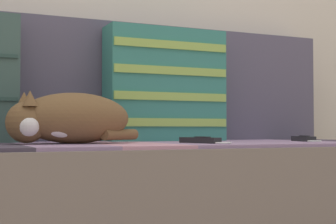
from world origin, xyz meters
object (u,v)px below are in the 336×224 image
(throw_pillow_striped, at_px, (165,85))
(sleeping_cat, at_px, (67,119))
(game_remote_far, at_px, (304,139))
(game_remote_near, at_px, (202,140))
(couch, at_px, (149,207))

(throw_pillow_striped, distance_m, sleeping_cat, 0.51)
(game_remote_far, bearing_deg, sleeping_cat, 177.29)
(sleeping_cat, xyz_separation_m, game_remote_near, (0.40, -0.11, -0.07))
(couch, xyz_separation_m, game_remote_far, (0.56, -0.10, 0.22))
(sleeping_cat, bearing_deg, couch, 11.83)
(couch, relative_size, throw_pillow_striped, 4.01)
(couch, bearing_deg, sleeping_cat, -168.17)
(sleeping_cat, height_order, game_remote_far, sleeping_cat)
(game_remote_near, distance_m, game_remote_far, 0.46)
(throw_pillow_striped, distance_m, game_remote_near, 0.41)
(game_remote_near, bearing_deg, throw_pillow_striped, 85.46)
(throw_pillow_striped, bearing_deg, game_remote_far, -33.08)
(sleeping_cat, distance_m, game_remote_near, 0.42)
(couch, relative_size, sleeping_cat, 4.38)
(sleeping_cat, distance_m, game_remote_far, 0.86)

